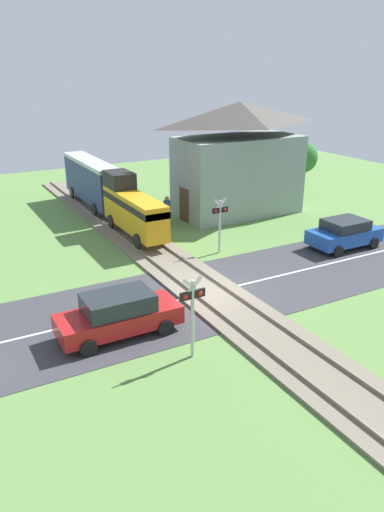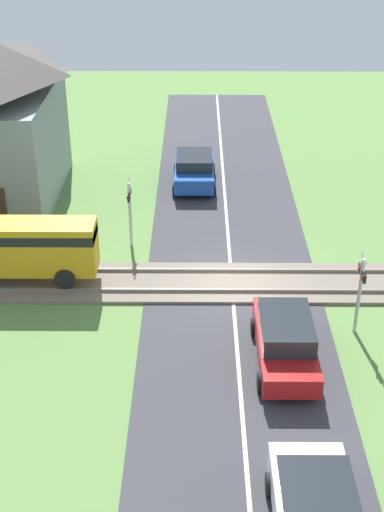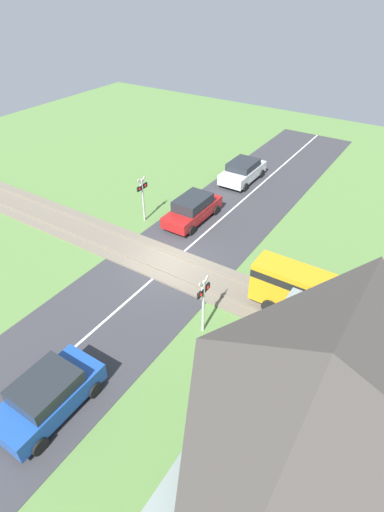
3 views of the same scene
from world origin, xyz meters
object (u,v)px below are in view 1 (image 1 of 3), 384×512
(crossing_signal_east_approach, at_px, (220,218))
(train, at_px, (107,191))
(car_far_side, at_px, (344,233))
(pedestrian_by_station, at_px, (167,212))
(car_near_crossing, at_px, (119,314))
(crossing_signal_west_approach, at_px, (193,306))
(station_building, at_px, (238,161))

(crossing_signal_east_approach, bearing_deg, train, 109.73)
(car_far_side, xyz_separation_m, pedestrian_by_station, (-6.41, 8.15, -0.00))
(car_near_crossing, relative_size, crossing_signal_east_approach, 1.52)
(train, distance_m, crossing_signal_west_approach, 16.54)
(crossing_signal_west_approach, distance_m, crossing_signal_east_approach, 9.94)
(pedestrian_by_station, bearing_deg, car_far_side, -51.80)
(station_building, bearing_deg, car_far_side, -81.14)
(car_near_crossing, distance_m, pedestrian_by_station, 13.25)
(crossing_signal_west_approach, bearing_deg, car_far_side, 24.01)
(car_near_crossing, xyz_separation_m, station_building, (12.47, 11.16, 2.60))
(car_near_crossing, height_order, crossing_signal_east_approach, crossing_signal_east_approach)
(train, bearing_deg, station_building, -18.07)
(car_near_crossing, xyz_separation_m, car_far_side, (13.76, 2.88, -0.01))
(car_far_side, xyz_separation_m, crossing_signal_west_approach, (-12.15, -5.41, 1.05))
(station_building, bearing_deg, car_near_crossing, -138.15)
(car_far_side, relative_size, station_building, 0.46)
(crossing_signal_east_approach, distance_m, station_building, 7.71)
(station_building, bearing_deg, pedestrian_by_station, -178.52)
(station_building, height_order, pedestrian_by_station, station_building)
(crossing_signal_west_approach, height_order, crossing_signal_east_approach, same)
(crossing_signal_east_approach, xyz_separation_m, station_building, (4.89, 5.75, 1.56))
(car_near_crossing, distance_m, crossing_signal_west_approach, 3.17)
(train, distance_m, car_far_side, 14.25)
(train, bearing_deg, crossing_signal_east_approach, -70.27)
(crossing_signal_west_approach, relative_size, crossing_signal_east_approach, 1.00)
(crossing_signal_east_approach, xyz_separation_m, pedestrian_by_station, (-0.23, 5.62, -1.06))
(crossing_signal_west_approach, relative_size, station_building, 0.34)
(train, relative_size, crossing_signal_east_approach, 4.96)
(car_far_side, bearing_deg, station_building, 98.86)
(car_near_crossing, distance_m, car_far_side, 14.06)
(car_far_side, xyz_separation_m, station_building, (-1.29, 8.28, 2.61))
(train, relative_size, pedestrian_by_station, 8.09)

